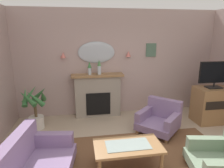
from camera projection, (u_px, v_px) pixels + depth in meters
name	position (u px, v px, depth m)	size (l,w,h in m)	color
wall_back	(118.00, 63.00, 5.43)	(6.43, 0.10, 2.82)	#B29993
patterned_rug	(148.00, 168.00, 3.32)	(3.20, 2.40, 0.01)	brown
fireplace	(98.00, 96.00, 5.33)	(1.36, 0.36, 1.16)	gray
mantel_vase_right	(90.00, 68.00, 5.08)	(0.10, 0.10, 0.34)	silver
mantel_vase_left	(99.00, 67.00, 5.11)	(0.10, 0.10, 0.38)	silver
wall_mirror	(96.00, 52.00, 5.18)	(0.96, 0.06, 0.56)	#B2BCC6
wall_sconce_left	(63.00, 55.00, 5.01)	(0.14, 0.14, 0.14)	#D17066
wall_sconce_right	(128.00, 54.00, 5.28)	(0.14, 0.14, 0.14)	#D17066
framed_picture	(151.00, 50.00, 5.42)	(0.28, 0.03, 0.36)	#4C6B56
coffee_table	(128.00, 148.00, 3.23)	(1.10, 0.60, 0.45)	olive
armchair_beside_couch	(160.00, 118.00, 4.54)	(1.15, 1.15, 0.71)	gray
armchair_in_corner	(224.00, 159.00, 3.08)	(0.96, 0.94, 0.71)	gray
tv_cabinet	(211.00, 105.00, 4.98)	(0.80, 0.57, 0.90)	olive
tv_flatscreen	(215.00, 74.00, 4.76)	(0.84, 0.24, 0.65)	black
potted_plant_tall_palm	(35.00, 108.00, 4.59)	(0.65, 0.67, 1.02)	silver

